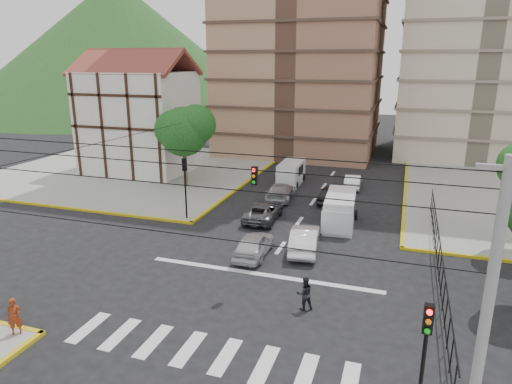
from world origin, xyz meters
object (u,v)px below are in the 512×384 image
at_px(van_right_lane, 340,211).
at_px(van_left_lane, 291,174).
at_px(traffic_light_se, 425,349).
at_px(pedestrian_sw_corner, 15,317).
at_px(traffic_light_nw, 185,178).
at_px(car_silver_front_left, 254,244).
at_px(pedestrian_crosswalk, 305,293).
at_px(car_white_front_right, 305,239).

distance_m(van_right_lane, van_left_lane, 11.34).
bearing_deg(traffic_light_se, van_right_lane, 105.58).
xyz_separation_m(van_left_lane, pedestrian_sw_corner, (-4.89, -27.14, -0.05)).
height_order(traffic_light_se, van_left_lane, traffic_light_se).
bearing_deg(traffic_light_nw, traffic_light_se, -45.00).
bearing_deg(traffic_light_nw, car_silver_front_left, -33.48).
relative_size(traffic_light_nw, car_silver_front_left, 1.06).
relative_size(traffic_light_se, pedestrian_sw_corner, 2.74).
relative_size(traffic_light_se, pedestrian_crosswalk, 2.72).
bearing_deg(traffic_light_se, car_silver_front_left, 128.68).
xyz_separation_m(traffic_light_se, pedestrian_crosswalk, (-4.86, 6.24, -2.30)).
bearing_deg(van_right_lane, pedestrian_sw_corner, -126.02).
distance_m(car_silver_front_left, car_white_front_right, 3.13).
bearing_deg(van_right_lane, car_white_front_right, -109.77).
height_order(traffic_light_nw, car_white_front_right, traffic_light_nw).
relative_size(traffic_light_nw, pedestrian_sw_corner, 2.74).
bearing_deg(pedestrian_crosswalk, car_silver_front_left, -80.30).
distance_m(traffic_light_nw, pedestrian_sw_corner, 15.45).
bearing_deg(van_right_lane, car_silver_front_left, -125.90).
distance_m(van_right_lane, pedestrian_sw_corner, 20.55).
relative_size(van_right_lane, van_left_lane, 1.09).
distance_m(traffic_light_nw, car_silver_front_left, 8.28).
distance_m(van_left_lane, pedestrian_sw_corner, 27.58).
bearing_deg(van_left_lane, van_right_lane, -59.84).
bearing_deg(traffic_light_nw, pedestrian_crosswalk, -41.06).
height_order(traffic_light_nw, pedestrian_sw_corner, traffic_light_nw).
bearing_deg(traffic_light_nw, van_right_lane, 11.52).
bearing_deg(van_left_lane, pedestrian_sw_corner, -101.55).
xyz_separation_m(van_right_lane, pedestrian_sw_corner, (-10.81, -17.47, -0.13)).
distance_m(traffic_light_nw, van_right_lane, 11.05).
bearing_deg(car_white_front_right, traffic_light_se, 108.32).
bearing_deg(car_white_front_right, car_silver_front_left, 23.54).
relative_size(traffic_light_nw, car_white_front_right, 0.97).
bearing_deg(car_silver_front_left, pedestrian_sw_corner, 56.58).
height_order(car_white_front_right, pedestrian_sw_corner, pedestrian_sw_corner).
bearing_deg(pedestrian_sw_corner, van_left_lane, 42.21).
bearing_deg(car_white_front_right, pedestrian_crosswalk, 94.62).
height_order(traffic_light_se, car_white_front_right, traffic_light_se).
relative_size(van_left_lane, pedestrian_sw_corner, 2.88).
relative_size(van_right_lane, car_white_front_right, 1.11).
distance_m(traffic_light_se, car_white_front_right, 14.52).
height_order(traffic_light_nw, van_left_lane, traffic_light_nw).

